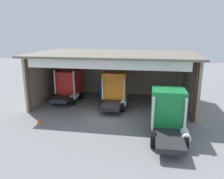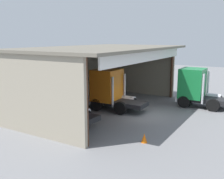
% 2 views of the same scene
% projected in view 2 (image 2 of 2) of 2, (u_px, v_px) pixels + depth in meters
% --- Properties ---
extents(ground_plane, '(80.00, 80.00, 0.00)m').
position_uv_depth(ground_plane, '(143.00, 115.00, 21.34)').
color(ground_plane, slate).
rests_on(ground_plane, ground).
extents(workshop_shed, '(15.80, 9.26, 5.34)m').
position_uv_depth(workshop_shed, '(92.00, 66.00, 23.06)').
color(workshop_shed, '#9E937F').
rests_on(workshop_shed, ground).
extents(truck_red_right_bay, '(2.54, 4.61, 3.51)m').
position_uv_depth(truck_red_right_bay, '(60.00, 100.00, 18.93)').
color(truck_red_right_bay, red).
rests_on(truck_red_right_bay, ground).
extents(truck_orange_center_left_bay, '(2.57, 4.75, 3.45)m').
position_uv_depth(truck_orange_center_left_bay, '(110.00, 89.00, 22.78)').
color(truck_orange_center_left_bay, orange).
rests_on(truck_orange_center_left_bay, ground).
extents(truck_green_yard_outside, '(2.52, 5.07, 3.41)m').
position_uv_depth(truck_green_yard_outside, '(197.00, 87.00, 23.76)').
color(truck_green_yard_outside, '#197F3D').
rests_on(truck_green_yard_outside, ground).
extents(oil_drum, '(0.58, 0.58, 0.94)m').
position_uv_depth(oil_drum, '(104.00, 90.00, 29.23)').
color(oil_drum, gold).
rests_on(oil_drum, ground).
extents(tool_cart, '(0.90, 0.60, 1.00)m').
position_uv_depth(tool_cart, '(63.00, 103.00, 23.13)').
color(tool_cart, '#1E59A5').
rests_on(tool_cart, ground).
extents(traffic_cone, '(0.36, 0.36, 0.56)m').
position_uv_depth(traffic_cone, '(144.00, 138.00, 15.71)').
color(traffic_cone, orange).
rests_on(traffic_cone, ground).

